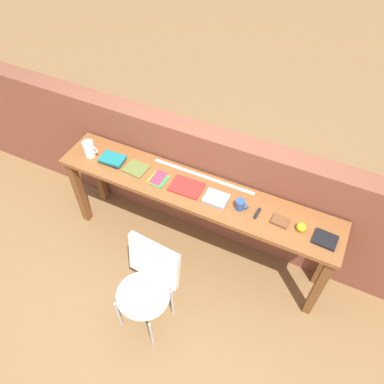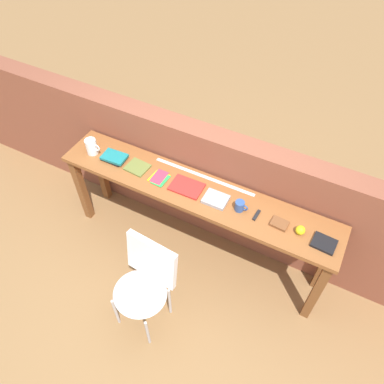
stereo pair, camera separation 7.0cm
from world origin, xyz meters
name	(u,v)px [view 1 (the left image)]	position (x,y,z in m)	size (l,w,h in m)	color
ground_plane	(181,271)	(0.00, 0.00, 0.00)	(40.00, 40.00, 0.00)	olive
brick_wall_back	(210,184)	(0.00, 0.64, 0.62)	(6.00, 0.20, 1.23)	brown
sideboard	(195,200)	(0.00, 0.30, 0.74)	(2.50, 0.44, 0.88)	brown
chair_white_moulded	(147,284)	(-0.05, -0.48, 0.53)	(0.47, 0.48, 0.89)	white
pitcher_white	(89,149)	(-1.03, 0.27, 0.96)	(0.14, 0.10, 0.18)	white
book_stack_leftmost	(112,159)	(-0.81, 0.29, 0.90)	(0.22, 0.16, 0.04)	black
magazine_cycling	(136,169)	(-0.56, 0.29, 0.89)	(0.19, 0.17, 0.02)	olive
pamphlet_pile_colourful	(159,179)	(-0.33, 0.27, 0.89)	(0.16, 0.18, 0.01)	orange
book_open_centre	(186,187)	(-0.07, 0.29, 0.89)	(0.27, 0.19, 0.02)	red
book_grey_hardcover	(216,199)	(0.20, 0.27, 0.89)	(0.20, 0.16, 0.03)	#9E9EA3
mug	(240,205)	(0.41, 0.28, 0.92)	(0.11, 0.08, 0.09)	#2D4C8C
multitool_folded	(257,213)	(0.56, 0.28, 0.89)	(0.02, 0.11, 0.02)	black
leather_journal_brown	(280,221)	(0.74, 0.28, 0.89)	(0.13, 0.10, 0.02)	brown
sports_ball_small	(301,227)	(0.91, 0.28, 0.92)	(0.07, 0.07, 0.07)	yellow
book_repair_rightmost	(325,239)	(1.10, 0.26, 0.89)	(0.17, 0.14, 0.02)	black
ruler_metal_back_edge	(203,176)	(0.00, 0.47, 0.88)	(0.94, 0.03, 0.00)	silver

